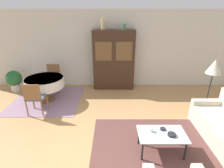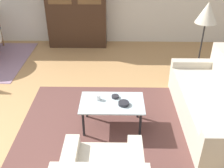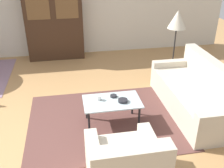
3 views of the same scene
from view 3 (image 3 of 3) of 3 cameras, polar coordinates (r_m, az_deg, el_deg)
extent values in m
plane|color=tan|center=(4.34, -15.50, -10.92)|extent=(14.00, 14.00, 0.00)
cube|color=beige|center=(7.18, -15.03, 16.38)|extent=(10.00, 0.06, 2.70)
cube|color=brown|center=(4.53, -1.35, -7.92)|extent=(2.59, 2.04, 0.01)
cube|color=beige|center=(4.92, 17.15, -3.07)|extent=(0.89, 2.09, 0.45)
cube|color=beige|center=(4.88, 21.50, 1.87)|extent=(0.20, 2.09, 0.44)
cube|color=beige|center=(5.57, 13.29, 4.44)|extent=(0.89, 0.16, 0.12)
cube|color=beige|center=(2.83, 4.33, -16.88)|extent=(0.87, 0.20, 0.41)
cube|color=beige|center=(3.13, -3.90, -15.34)|extent=(0.16, 0.88, 0.12)
cube|color=beige|center=(3.25, 8.98, -13.67)|extent=(0.16, 0.88, 0.12)
cylinder|color=black|center=(4.12, -5.02, -8.46)|extent=(0.04, 0.04, 0.41)
cylinder|color=black|center=(4.24, 5.93, -7.31)|extent=(0.04, 0.04, 0.41)
cylinder|color=black|center=(4.48, -5.59, -5.20)|extent=(0.04, 0.04, 0.41)
cylinder|color=black|center=(4.59, 4.46, -4.25)|extent=(0.04, 0.04, 0.41)
cube|color=silver|center=(4.22, 0.00, -3.82)|extent=(0.92, 0.56, 0.02)
cube|color=#382316|center=(6.96, -12.52, 13.65)|extent=(1.42, 0.44, 2.07)
cube|color=brown|center=(6.69, -15.90, 15.91)|extent=(0.54, 0.01, 0.62)
cube|color=brown|center=(6.66, -9.83, 16.48)|extent=(0.54, 0.01, 0.62)
cylinder|color=black|center=(6.20, 12.71, 1.82)|extent=(0.28, 0.28, 0.02)
cylinder|color=black|center=(5.98, 13.27, 6.76)|extent=(0.03, 0.03, 1.12)
cone|color=beige|center=(5.77, 14.06, 13.49)|extent=(0.39, 0.39, 0.38)
cylinder|color=white|center=(4.23, -2.88, -3.01)|extent=(0.07, 0.07, 0.08)
cylinder|color=#232328|center=(4.19, 2.38, -3.63)|extent=(0.16, 0.16, 0.04)
cylinder|color=#232328|center=(4.32, 0.31, -2.62)|extent=(0.11, 0.11, 0.03)
camera|label=1|loc=(0.88, -35.01, 22.93)|focal=28.00mm
camera|label=2|loc=(0.83, 49.24, 16.80)|focal=42.00mm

